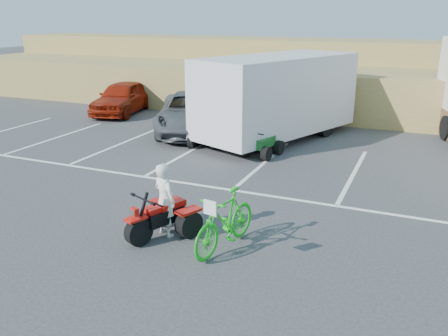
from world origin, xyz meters
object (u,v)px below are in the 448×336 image
at_px(green_dirt_bike, 225,221).
at_px(cargo_trailer, 277,95).
at_px(red_trike_atv, 160,237).
at_px(quad_atv_blue, 207,145).
at_px(rider, 165,200).
at_px(quad_atv_green, 262,156).
at_px(red_car, 122,97).
at_px(grey_pickup, 191,112).

height_order(green_dirt_bike, cargo_trailer, cargo_trailer).
xyz_separation_m(red_trike_atv, cargo_trailer, (-0.24, 8.68, 1.62)).
height_order(cargo_trailer, quad_atv_blue, cargo_trailer).
bearing_deg(quad_atv_blue, cargo_trailer, 32.70).
height_order(rider, cargo_trailer, cargo_trailer).
height_order(quad_atv_blue, quad_atv_green, quad_atv_blue).
xyz_separation_m(rider, quad_atv_blue, (-2.23, 6.70, -0.77)).
xyz_separation_m(red_car, quad_atv_blue, (6.01, -3.62, -0.73)).
height_order(grey_pickup, quad_atv_blue, grey_pickup).
bearing_deg(rider, cargo_trailer, -65.83).
xyz_separation_m(cargo_trailer, quad_atv_blue, (-1.94, -1.84, -1.62)).
xyz_separation_m(red_trike_atv, quad_atv_green, (0.00, 6.42, 0.00)).
relative_size(rider, red_car, 0.36).
bearing_deg(red_car, quad_atv_green, -37.64).
distance_m(rider, quad_atv_blue, 7.10).
bearing_deg(cargo_trailer, quad_atv_green, -62.19).
distance_m(red_trike_atv, green_dirt_bike, 1.55).
relative_size(grey_pickup, red_car, 1.25).
bearing_deg(quad_atv_blue, rider, -82.31).
bearing_deg(quad_atv_blue, grey_pickup, 119.74).
bearing_deg(green_dirt_bike, grey_pickup, 131.91).
xyz_separation_m(red_car, cargo_trailer, (7.95, -1.79, 0.89)).
bearing_deg(cargo_trailer, green_dirt_bike, -57.26).
relative_size(green_dirt_bike, cargo_trailer, 0.28).
height_order(red_trike_atv, quad_atv_blue, red_trike_atv).
height_order(rider, grey_pickup, rider).
bearing_deg(quad_atv_green, rider, -80.03).
distance_m(grey_pickup, cargo_trailer, 3.51).
bearing_deg(quad_atv_green, cargo_trailer, 105.49).
relative_size(green_dirt_bike, quad_atv_green, 1.47).
bearing_deg(red_trike_atv, quad_atv_blue, 129.86).
distance_m(rider, grey_pickup, 9.17).
relative_size(green_dirt_bike, quad_atv_blue, 1.42).
xyz_separation_m(red_car, quad_atv_green, (8.19, -4.05, -0.73)).
distance_m(green_dirt_bike, grey_pickup, 9.87).
distance_m(red_car, quad_atv_blue, 7.06).
relative_size(green_dirt_bike, grey_pickup, 0.37).
xyz_separation_m(grey_pickup, quad_atv_blue, (1.45, -1.70, -0.74)).
relative_size(rider, quad_atv_green, 1.17).
relative_size(red_trike_atv, red_car, 0.35).
height_order(grey_pickup, quad_atv_green, grey_pickup).
height_order(rider, quad_atv_green, rider).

